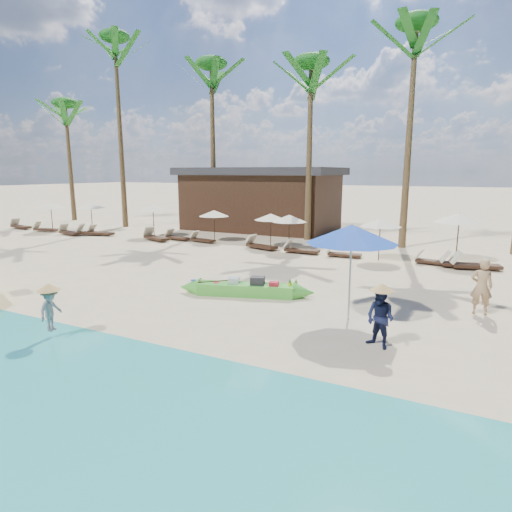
% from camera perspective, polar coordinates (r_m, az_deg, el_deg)
% --- Properties ---
extents(ground, '(240.00, 240.00, 0.00)m').
position_cam_1_polar(ground, '(11.95, -1.30, -8.48)').
color(ground, beige).
rests_on(ground, ground).
extents(wet_sand_strip, '(240.00, 4.50, 0.01)m').
position_cam_1_polar(wet_sand_strip, '(8.26, -18.60, -18.52)').
color(wet_sand_strip, tan).
rests_on(wet_sand_strip, ground).
extents(green_canoe, '(4.94, 1.80, 0.65)m').
position_cam_1_polar(green_canoe, '(14.16, -1.39, -4.40)').
color(green_canoe, green).
rests_on(green_canoe, ground).
extents(tourist, '(0.63, 0.45, 1.62)m').
position_cam_1_polar(tourist, '(13.76, 27.86, -3.64)').
color(tourist, tan).
rests_on(tourist, ground).
extents(vendor_green, '(0.86, 0.78, 1.42)m').
position_cam_1_polar(vendor_green, '(10.32, 16.22, -7.97)').
color(vendor_green, '#151A3A').
rests_on(vendor_green, ground).
extents(vendor_yellow, '(0.56, 0.77, 1.08)m').
position_cam_1_polar(vendor_yellow, '(11.65, -25.71, -6.43)').
color(vendor_yellow, gray).
rests_on(vendor_yellow, ground).
extents(blue_umbrella, '(2.45, 2.45, 2.64)m').
position_cam_1_polar(blue_umbrella, '(11.65, 12.66, 2.85)').
color(blue_umbrella, '#99999E').
rests_on(blue_umbrella, ground).
extents(resort_parasol_0, '(1.92, 1.92, 1.97)m').
position_cam_1_polar(resort_parasol_0, '(32.39, -25.70, 6.11)').
color(resort_parasol_0, '#372316').
rests_on(resort_parasol_0, ground).
extents(lounger_0_left, '(2.00, 0.87, 0.66)m').
position_cam_1_polar(lounger_0_left, '(35.05, -28.95, 3.55)').
color(lounger_0_left, '#372316').
rests_on(lounger_0_left, ground).
extents(lounger_0_right, '(1.93, 1.01, 0.63)m').
position_cam_1_polar(lounger_0_right, '(32.53, -26.26, 3.29)').
color(lounger_0_right, '#372316').
rests_on(lounger_0_right, ground).
extents(resort_parasol_1, '(1.92, 1.92, 1.98)m').
position_cam_1_polar(resort_parasol_1, '(31.07, -21.17, 6.29)').
color(resort_parasol_1, '#372316').
rests_on(resort_parasol_1, ground).
extents(lounger_1_left, '(1.94, 0.92, 0.63)m').
position_cam_1_polar(lounger_1_left, '(30.19, -23.67, 2.98)').
color(lounger_1_left, '#372316').
rests_on(lounger_1_left, ground).
extents(lounger_1_right, '(2.05, 1.16, 0.67)m').
position_cam_1_polar(lounger_1_right, '(29.44, -21.22, 3.00)').
color(lounger_1_right, '#372316').
rests_on(lounger_1_right, ground).
extents(resort_parasol_2, '(1.95, 1.95, 2.01)m').
position_cam_1_polar(resort_parasol_2, '(27.58, -13.58, 6.27)').
color(resort_parasol_2, '#372316').
rests_on(resort_parasol_2, ground).
extents(lounger_2_left, '(1.86, 0.67, 0.62)m').
position_cam_1_polar(lounger_2_left, '(29.24, -20.11, 3.00)').
color(lounger_2_left, '#372316').
rests_on(lounger_2_left, ground).
extents(resort_parasol_3, '(1.76, 1.76, 1.81)m').
position_cam_1_polar(resort_parasol_3, '(25.16, -5.62, 5.68)').
color(resort_parasol_3, '#372316').
rests_on(resort_parasol_3, ground).
extents(lounger_3_left, '(2.09, 1.24, 0.68)m').
position_cam_1_polar(lounger_3_left, '(26.11, -13.33, 2.52)').
color(lounger_3_left, '#372316').
rests_on(lounger_3_left, ground).
extents(lounger_3_right, '(1.80, 0.78, 0.59)m').
position_cam_1_polar(lounger_3_right, '(26.02, -10.52, 2.54)').
color(lounger_3_right, '#372316').
rests_on(lounger_3_right, ground).
extents(resort_parasol_4, '(1.77, 1.77, 1.82)m').
position_cam_1_polar(resort_parasol_4, '(23.04, 1.98, 5.23)').
color(resort_parasol_4, '#372316').
rests_on(resort_parasol_4, ground).
extents(lounger_4_left, '(1.70, 0.76, 0.56)m').
position_cam_1_polar(lounger_4_left, '(24.97, -7.26, 2.25)').
color(lounger_4_left, '#372316').
rests_on(lounger_4_left, ground).
extents(lounger_4_right, '(1.97, 1.10, 0.64)m').
position_cam_1_polar(lounger_4_right, '(22.61, 0.51, 1.48)').
color(lounger_4_right, '#372316').
rests_on(lounger_4_right, ground).
extents(resort_parasol_5, '(1.82, 1.82, 1.88)m').
position_cam_1_polar(resort_parasol_5, '(21.85, 4.46, 5.02)').
color(resort_parasol_5, '#372316').
rests_on(resort_parasol_5, ground).
extents(lounger_5_left, '(1.83, 0.58, 0.62)m').
position_cam_1_polar(lounger_5_left, '(21.51, 5.81, 0.90)').
color(lounger_5_left, '#372316').
rests_on(lounger_5_left, ground).
extents(resort_parasol_6, '(1.89, 1.89, 1.95)m').
position_cam_1_polar(resort_parasol_6, '(20.25, 16.26, 4.31)').
color(resort_parasol_6, '#372316').
rests_on(resort_parasol_6, ground).
extents(lounger_6_left, '(1.68, 0.62, 0.56)m').
position_cam_1_polar(lounger_6_left, '(20.85, 11.40, 0.36)').
color(lounger_6_left, '#372316').
rests_on(lounger_6_left, ground).
extents(lounger_6_right, '(1.74, 0.73, 0.57)m').
position_cam_1_polar(lounger_6_right, '(20.30, 22.47, -0.55)').
color(lounger_6_right, '#372316').
rests_on(lounger_6_right, ground).
extents(resort_parasol_7, '(2.17, 2.17, 2.23)m').
position_cam_1_polar(resort_parasol_7, '(21.11, 25.50, 4.64)').
color(resort_parasol_7, '#372316').
rests_on(resort_parasol_7, ground).
extents(lounger_7_left, '(1.96, 0.86, 0.64)m').
position_cam_1_polar(lounger_7_left, '(20.07, 25.68, -0.87)').
color(lounger_7_left, '#372316').
rests_on(lounger_7_left, ground).
extents(lounger_7_right, '(2.08, 1.10, 0.67)m').
position_cam_1_polar(lounger_7_right, '(19.99, 26.92, -0.99)').
color(lounger_7_right, '#372316').
rests_on(lounger_7_right, ground).
extents(palm_0, '(2.08, 2.08, 9.90)m').
position_cam_1_polar(palm_0, '(39.45, -23.96, 16.20)').
color(palm_0, brown).
rests_on(palm_0, ground).
extents(palm_1, '(2.08, 2.08, 13.60)m').
position_cam_1_polar(palm_1, '(33.84, -18.10, 22.24)').
color(palm_1, brown).
rests_on(palm_1, ground).
extents(palm_2, '(2.08, 2.08, 11.33)m').
position_cam_1_polar(palm_2, '(29.99, -5.91, 21.02)').
color(palm_2, brown).
rests_on(palm_2, ground).
extents(palm_3, '(2.08, 2.08, 10.52)m').
position_cam_1_polar(palm_3, '(26.11, 7.31, 21.14)').
color(palm_3, brown).
rests_on(palm_3, ground).
extents(palm_4, '(2.08, 2.08, 11.70)m').
position_cam_1_polar(palm_4, '(24.77, 20.33, 23.19)').
color(palm_4, brown).
rests_on(palm_4, ground).
extents(pavilion_west, '(10.80, 6.60, 4.30)m').
position_cam_1_polar(pavilion_west, '(30.54, 0.73, 7.73)').
color(pavilion_west, '#372316').
rests_on(pavilion_west, ground).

